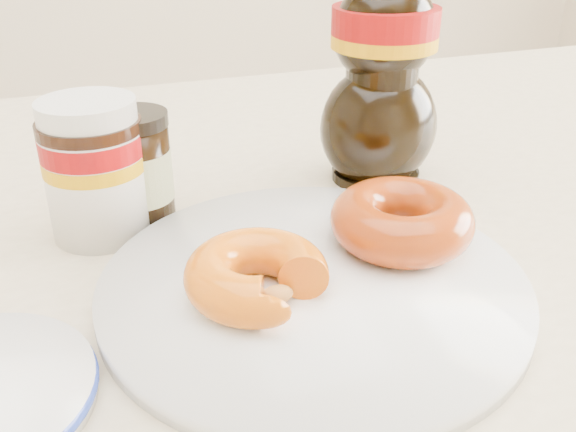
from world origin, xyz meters
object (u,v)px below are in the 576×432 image
object	(u,v)px
plate	(313,285)
syrup_bottle	(382,67)
donut_whole	(402,220)
dark_jar	(136,170)
dining_table	(276,312)
nutella_jar	(94,164)
donut_bitten	(257,275)

from	to	relation	value
plate	syrup_bottle	size ratio (longest dim) A/B	1.35
donut_whole	dark_jar	size ratio (longest dim) A/B	1.13
syrup_bottle	dark_jar	distance (m)	0.23
donut_whole	dark_jar	world-z (taller)	dark_jar
donut_whole	dark_jar	bearing A→B (deg)	143.09
donut_whole	syrup_bottle	bearing A→B (deg)	70.10
dining_table	syrup_bottle	distance (m)	0.23
nutella_jar	syrup_bottle	distance (m)	0.26
nutella_jar	dark_jar	world-z (taller)	nutella_jar
donut_whole	syrup_bottle	distance (m)	0.16
donut_bitten	plate	bearing A→B (deg)	35.28
dining_table	nutella_jar	size ratio (longest dim) A/B	12.95
donut_bitten	dining_table	bearing A→B (deg)	88.59
donut_whole	syrup_bottle	size ratio (longest dim) A/B	0.49
donut_bitten	donut_whole	xyz separation A→B (m)	(0.12, 0.03, 0.00)
dining_table	donut_whole	size ratio (longest dim) A/B	13.60
nutella_jar	syrup_bottle	xyz separation A→B (m)	(0.25, 0.02, 0.05)
nutella_jar	plate	bearing A→B (deg)	-47.88
donut_bitten	syrup_bottle	distance (m)	0.25
donut_bitten	donut_whole	distance (m)	0.12
donut_whole	nutella_jar	distance (m)	0.23
plate	nutella_jar	bearing A→B (deg)	132.12
donut_whole	nutella_jar	xyz separation A→B (m)	(-0.20, 0.12, 0.03)
donut_bitten	syrup_bottle	world-z (taller)	syrup_bottle
donut_whole	nutella_jar	size ratio (longest dim) A/B	0.95
dining_table	donut_whole	xyz separation A→B (m)	(0.07, -0.08, 0.12)
nutella_jar	syrup_bottle	bearing A→B (deg)	5.15
donut_whole	nutella_jar	world-z (taller)	nutella_jar
plate	donut_bitten	world-z (taller)	donut_bitten
donut_whole	syrup_bottle	world-z (taller)	syrup_bottle
syrup_bottle	dark_jar	xyz separation A→B (m)	(-0.22, -0.01, -0.06)
plate	nutella_jar	size ratio (longest dim) A/B	2.63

